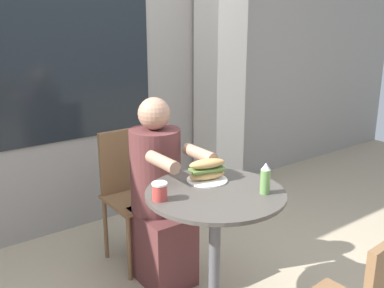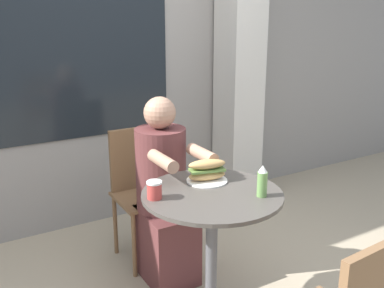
{
  "view_description": "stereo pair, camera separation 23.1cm",
  "coord_description": "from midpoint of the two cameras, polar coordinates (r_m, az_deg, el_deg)",
  "views": [
    {
      "loc": [
        -1.34,
        -1.58,
        1.6
      ],
      "look_at": [
        0.0,
        0.19,
        0.95
      ],
      "focal_mm": 42.0,
      "sensor_mm": 36.0,
      "label": 1
    },
    {
      "loc": [
        -1.15,
        -1.71,
        1.6
      ],
      "look_at": [
        0.0,
        0.19,
        0.95
      ],
      "focal_mm": 42.0,
      "sensor_mm": 36.0,
      "label": 2
    }
  ],
  "objects": [
    {
      "name": "storefront_wall",
      "position": [
        3.41,
        -10.05,
        12.74
      ],
      "size": [
        8.0,
        0.09,
        2.8
      ],
      "color": "gray",
      "rests_on": "ground_plane"
    },
    {
      "name": "lattice_pillar",
      "position": [
        3.82,
        7.82,
        10.17
      ],
      "size": [
        0.31,
        0.31,
        2.4
      ],
      "color": "beige",
      "rests_on": "ground_plane"
    },
    {
      "name": "cafe_table",
      "position": [
        2.31,
        5.44,
        -10.81
      ],
      "size": [
        0.7,
        0.7,
        0.75
      ],
      "color": "#47423D",
      "rests_on": "ground_plane"
    },
    {
      "name": "diner_chair",
      "position": [
        3.0,
        -4.37,
        -4.79
      ],
      "size": [
        0.39,
        0.39,
        0.87
      ],
      "rotation": [
        0.0,
        0.0,
        3.12
      ],
      "color": "brown",
      "rests_on": "ground_plane"
    },
    {
      "name": "seated_diner",
      "position": [
        2.72,
        -1.11,
        -7.43
      ],
      "size": [
        0.31,
        0.55,
        1.14
      ],
      "rotation": [
        0.0,
        0.0,
        3.12
      ],
      "color": "brown",
      "rests_on": "ground_plane"
    },
    {
      "name": "sandwich_on_plate",
      "position": [
        2.35,
        4.74,
        -3.59
      ],
      "size": [
        0.22,
        0.22,
        0.12
      ],
      "rotation": [
        0.0,
        0.0,
        -0.25
      ],
      "color": "white",
      "rests_on": "cafe_table"
    },
    {
      "name": "drink_cup",
      "position": [
        2.13,
        -1.7,
        -5.9
      ],
      "size": [
        0.07,
        0.07,
        0.09
      ],
      "color": "#B73D38",
      "rests_on": "cafe_table"
    },
    {
      "name": "condiment_bottle",
      "position": [
        2.19,
        11.93,
        -4.73
      ],
      "size": [
        0.05,
        0.05,
        0.16
      ],
      "color": "#66934C",
      "rests_on": "cafe_table"
    }
  ]
}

